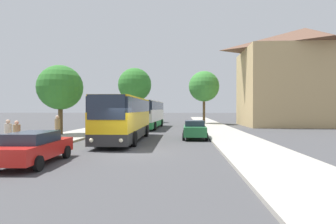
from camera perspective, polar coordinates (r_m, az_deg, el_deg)
ground_plane at (r=15.22m, az=-7.91°, el=-8.58°), size 300.00×300.00×0.00m
sidewalk_left at (r=17.93m, az=-30.60°, el=-7.02°), size 4.00×120.00×0.15m
sidewalk_right at (r=15.46m, az=18.73°, el=-8.18°), size 4.00×120.00×0.15m
building_right_background at (r=42.45m, az=27.66°, el=6.76°), size 17.27×10.27×14.01m
bus_front at (r=20.34m, az=-9.28°, el=-1.26°), size 2.83×10.62×3.30m
bus_middle at (r=33.30m, az=-4.21°, el=-0.40°), size 3.04×11.56×3.42m
parked_car_left_curb at (r=13.10m, az=-27.11°, el=-6.81°), size 2.06×4.47×1.43m
parked_car_right_near at (r=21.53m, az=5.82°, el=-3.76°), size 2.00×3.96×1.49m
pedestrian_waiting_near at (r=16.77m, az=-31.46°, el=-4.32°), size 0.36×0.36×1.72m
pedestrian_waiting_far at (r=16.17m, az=-30.07°, el=-4.57°), size 0.36×0.36×1.68m
pedestrian_walking_back at (r=19.70m, az=-22.92°, el=-3.32°), size 0.36×0.36×1.85m
tree_left_near at (r=25.63m, az=-22.40°, el=4.92°), size 4.01×4.01×6.24m
tree_left_far at (r=48.47m, az=-7.24°, el=5.90°), size 6.08×6.08×9.77m
tree_right_near at (r=42.58m, az=7.84°, el=5.52°), size 4.89×4.89×8.37m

